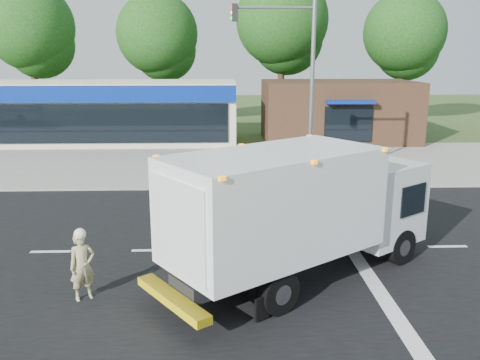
{
  "coord_description": "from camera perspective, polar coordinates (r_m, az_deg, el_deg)",
  "views": [
    {
      "loc": [
        -0.86,
        -14.34,
        5.72
      ],
      "look_at": [
        -0.29,
        1.89,
        1.7
      ],
      "focal_mm": 38.0,
      "sensor_mm": 36.0,
      "label": 1
    }
  ],
  "objects": [
    {
      "name": "background_trees",
      "position": [
        42.53,
        -2.07,
        16.14
      ],
      "size": [
        36.77,
        7.39,
        12.1
      ],
      "color": "#332114",
      "rests_on": "ground"
    },
    {
      "name": "emergency_worker",
      "position": [
        12.74,
        -17.28,
        -9.07
      ],
      "size": [
        0.73,
        0.66,
        1.79
      ],
      "rotation": [
        0.0,
        0.0,
        0.54
      ],
      "color": "tan",
      "rests_on": "ground"
    },
    {
      "name": "ems_box_truck",
      "position": [
        12.93,
        6.69,
        -2.83
      ],
      "size": [
        7.84,
        6.55,
        3.5
      ],
      "rotation": [
        0.0,
        0.0,
        0.62
      ],
      "color": "black",
      "rests_on": "ground"
    },
    {
      "name": "sidewalk",
      "position": [
        23.25,
        0.17,
        -0.18
      ],
      "size": [
        60.0,
        2.4,
        0.12
      ],
      "primitive_type": "cube",
      "color": "gray",
      "rests_on": "ground"
    },
    {
      "name": "parking_apron",
      "position": [
        28.92,
        -0.27,
        2.52
      ],
      "size": [
        60.0,
        9.0,
        0.02
      ],
      "primitive_type": "cube",
      "color": "gray",
      "rests_on": "ground"
    },
    {
      "name": "ground",
      "position": [
        15.46,
        1.33,
        -7.81
      ],
      "size": [
        120.0,
        120.0,
        0.0
      ],
      "primitive_type": "plane",
      "color": "#385123",
      "rests_on": "ground"
    },
    {
      "name": "lane_markings",
      "position": [
        14.36,
        7.11,
        -9.61
      ],
      "size": [
        55.2,
        7.0,
        0.01
      ],
      "color": "silver",
      "rests_on": "road_asphalt"
    },
    {
      "name": "traffic_signal_pole",
      "position": [
        22.19,
        6.45,
        11.77
      ],
      "size": [
        3.51,
        0.25,
        8.0
      ],
      "color": "gray",
      "rests_on": "ground"
    },
    {
      "name": "road_asphalt",
      "position": [
        15.46,
        1.33,
        -7.79
      ],
      "size": [
        60.0,
        14.0,
        0.02
      ],
      "primitive_type": "cube",
      "color": "black",
      "rests_on": "ground"
    },
    {
      "name": "brown_storefront",
      "position": [
        35.4,
        10.93,
        7.63
      ],
      "size": [
        10.0,
        6.7,
        4.0
      ],
      "color": "#382316",
      "rests_on": "ground"
    },
    {
      "name": "retail_strip_mall",
      "position": [
        35.42,
        -15.42,
        7.41
      ],
      "size": [
        18.0,
        6.2,
        4.0
      ],
      "color": "beige",
      "rests_on": "ground"
    }
  ]
}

